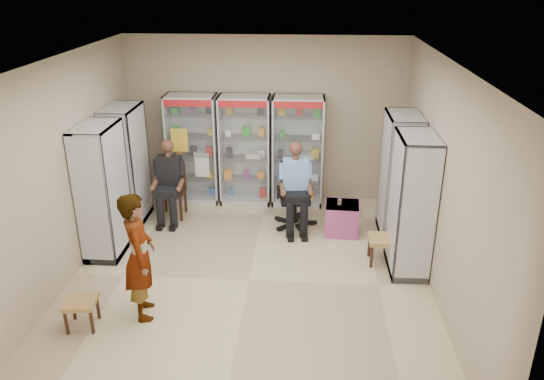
# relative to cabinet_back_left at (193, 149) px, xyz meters

# --- Properties ---
(floor) EXTENTS (6.00, 6.00, 0.00)m
(floor) POSITION_rel_cabinet_back_left_xyz_m (1.30, -2.73, -1.00)
(floor) COLOR #C5B489
(floor) RESTS_ON ground
(room_shell) EXTENTS (5.02, 6.02, 3.01)m
(room_shell) POSITION_rel_cabinet_back_left_xyz_m (1.30, -2.73, 0.97)
(room_shell) COLOR tan
(room_shell) RESTS_ON ground
(cabinet_back_left) EXTENTS (0.90, 0.50, 2.00)m
(cabinet_back_left) POSITION_rel_cabinet_back_left_xyz_m (0.00, 0.00, 0.00)
(cabinet_back_left) COLOR silver
(cabinet_back_left) RESTS_ON floor
(cabinet_back_mid) EXTENTS (0.90, 0.50, 2.00)m
(cabinet_back_mid) POSITION_rel_cabinet_back_left_xyz_m (0.95, 0.00, 0.00)
(cabinet_back_mid) COLOR #A3A6AA
(cabinet_back_mid) RESTS_ON floor
(cabinet_back_right) EXTENTS (0.90, 0.50, 2.00)m
(cabinet_back_right) POSITION_rel_cabinet_back_left_xyz_m (1.90, 0.00, 0.00)
(cabinet_back_right) COLOR #B9BBC1
(cabinet_back_right) RESTS_ON floor
(cabinet_right_far) EXTENTS (0.90, 0.50, 2.00)m
(cabinet_right_far) POSITION_rel_cabinet_back_left_xyz_m (3.53, -1.13, 0.00)
(cabinet_right_far) COLOR #A3A6AA
(cabinet_right_far) RESTS_ON floor
(cabinet_right_near) EXTENTS (0.90, 0.50, 2.00)m
(cabinet_right_near) POSITION_rel_cabinet_back_left_xyz_m (3.53, -2.23, 0.00)
(cabinet_right_near) COLOR #B7BABF
(cabinet_right_near) RESTS_ON floor
(cabinet_left_far) EXTENTS (0.90, 0.50, 2.00)m
(cabinet_left_far) POSITION_rel_cabinet_back_left_xyz_m (-0.93, -0.93, 0.00)
(cabinet_left_far) COLOR silver
(cabinet_left_far) RESTS_ON floor
(cabinet_left_near) EXTENTS (0.90, 0.50, 2.00)m
(cabinet_left_near) POSITION_rel_cabinet_back_left_xyz_m (-0.93, -2.03, 0.00)
(cabinet_left_near) COLOR #AEB0B6
(cabinet_left_near) RESTS_ON floor
(wooden_chair) EXTENTS (0.42, 0.42, 0.94)m
(wooden_chair) POSITION_rel_cabinet_back_left_xyz_m (-0.25, -0.73, -0.53)
(wooden_chair) COLOR black
(wooden_chair) RESTS_ON floor
(seated_customer) EXTENTS (0.44, 0.60, 1.34)m
(seated_customer) POSITION_rel_cabinet_back_left_xyz_m (-0.25, -0.78, -0.33)
(seated_customer) COLOR black
(seated_customer) RESTS_ON floor
(office_chair) EXTENTS (0.68, 0.68, 1.11)m
(office_chair) POSITION_rel_cabinet_back_left_xyz_m (1.88, -0.96, -0.45)
(office_chair) COLOR black
(office_chair) RESTS_ON floor
(seated_shopkeeper) EXTENTS (0.54, 0.70, 1.41)m
(seated_shopkeeper) POSITION_rel_cabinet_back_left_xyz_m (1.88, -1.01, -0.30)
(seated_shopkeeper) COLOR #6EA6DA
(seated_shopkeeper) RESTS_ON floor
(pink_trunk) EXTENTS (0.56, 0.54, 0.51)m
(pink_trunk) POSITION_rel_cabinet_back_left_xyz_m (2.66, -1.17, -0.74)
(pink_trunk) COLOR #A24081
(pink_trunk) RESTS_ON floor
(tea_glass) EXTENTS (0.07, 0.07, 0.09)m
(tea_glass) POSITION_rel_cabinet_back_left_xyz_m (2.61, -1.18, -0.44)
(tea_glass) COLOR #581307
(tea_glass) RESTS_ON pink_trunk
(woven_stool_a) EXTENTS (0.41, 0.41, 0.41)m
(woven_stool_a) POSITION_rel_cabinet_back_left_xyz_m (3.20, -2.09, -0.80)
(woven_stool_a) COLOR olive
(woven_stool_a) RESTS_ON floor
(woven_stool_b) EXTENTS (0.42, 0.42, 0.37)m
(woven_stool_b) POSITION_rel_cabinet_back_left_xyz_m (-0.60, -3.89, -0.81)
(woven_stool_b) COLOR tan
(woven_stool_b) RESTS_ON floor
(standing_man) EXTENTS (0.55, 0.69, 1.64)m
(standing_man) POSITION_rel_cabinet_back_left_xyz_m (0.07, -3.58, -0.18)
(standing_man) COLOR #969598
(standing_man) RESTS_ON floor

